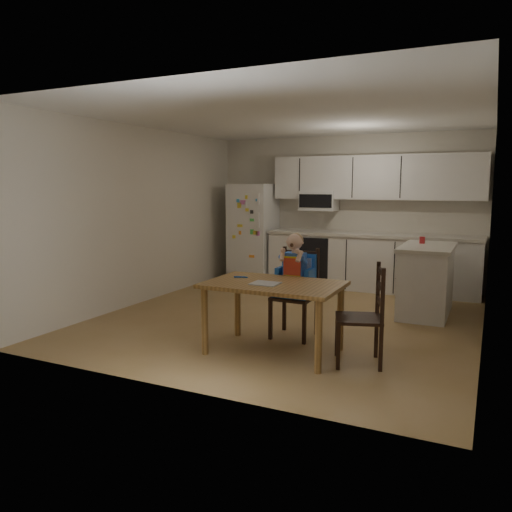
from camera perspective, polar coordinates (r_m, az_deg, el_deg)
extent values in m
cube|color=olive|center=(6.43, 3.81, -7.08)|extent=(4.50, 5.00, 0.01)
cube|color=beige|center=(8.60, 10.09, 5.11)|extent=(4.50, 0.02, 2.50)
cube|color=beige|center=(7.35, -12.66, 4.57)|extent=(0.02, 5.00, 2.50)
cube|color=beige|center=(5.79, 25.12, 3.11)|extent=(0.02, 5.00, 2.50)
cube|color=white|center=(6.27, 4.03, 15.62)|extent=(4.50, 5.00, 0.01)
cube|color=silver|center=(8.84, -0.32, 2.72)|extent=(0.72, 0.70, 1.70)
cube|color=silver|center=(8.26, 12.94, -0.80)|extent=(3.34, 0.60, 0.86)
cube|color=beige|center=(8.19, 13.02, 2.37)|extent=(3.37, 0.62, 0.05)
cube|color=black|center=(8.21, 6.19, -0.69)|extent=(0.60, 0.02, 0.80)
cube|color=silver|center=(8.29, 13.44, 8.72)|extent=(3.34, 0.34, 0.70)
cube|color=silver|center=(8.51, 7.21, 6.29)|extent=(0.60, 0.38, 0.33)
cube|color=silver|center=(6.88, 18.88, -2.80)|extent=(0.58, 1.17, 0.86)
cube|color=beige|center=(6.82, 19.06, 0.95)|extent=(0.64, 1.23, 0.05)
cylinder|color=red|center=(7.02, 18.46, 1.74)|extent=(0.07, 0.07, 0.09)
cube|color=brown|center=(4.97, 2.02, -3.29)|extent=(1.33, 0.86, 0.04)
cylinder|color=brown|center=(5.01, -5.89, -7.42)|extent=(0.07, 0.07, 0.68)
cylinder|color=brown|center=(5.61, -2.12, -5.72)|extent=(0.07, 0.07, 0.68)
cylinder|color=brown|center=(4.53, 7.15, -9.12)|extent=(0.07, 0.07, 0.68)
cylinder|color=brown|center=(5.18, 9.63, -6.98)|extent=(0.07, 0.07, 0.68)
cube|color=silver|center=(4.90, 1.07, -3.16)|extent=(0.27, 0.23, 0.01)
cylinder|color=blue|center=(5.23, -1.88, -2.41)|extent=(0.12, 0.06, 0.02)
cube|color=black|center=(5.54, 4.37, -4.72)|extent=(0.44, 0.44, 0.03)
cube|color=black|center=(5.49, 1.66, -7.31)|extent=(0.04, 0.04, 0.43)
cube|color=black|center=(5.84, 3.25, -6.39)|extent=(0.04, 0.04, 0.43)
cube|color=black|center=(5.35, 5.53, -7.77)|extent=(0.04, 0.04, 0.43)
cube|color=black|center=(5.71, 6.92, -6.78)|extent=(0.04, 0.04, 0.43)
cube|color=black|center=(5.66, 5.13, -1.61)|extent=(0.43, 0.04, 0.52)
cube|color=blue|center=(5.52, 4.37, -4.04)|extent=(0.40, 0.36, 0.10)
cube|color=blue|center=(5.61, 4.95, -1.49)|extent=(0.39, 0.07, 0.35)
cube|color=#638EE7|center=(5.49, 4.30, -3.47)|extent=(0.31, 0.27, 0.02)
cube|color=#1D44B5|center=(5.48, 4.45, -1.00)|extent=(0.23, 0.15, 0.27)
cube|color=red|center=(5.42, 4.19, -1.21)|extent=(0.20, 0.01, 0.21)
sphere|color=beige|center=(5.43, 4.44, 1.62)|extent=(0.18, 0.18, 0.18)
ellipsoid|color=olive|center=(5.43, 4.44, 1.82)|extent=(0.18, 0.17, 0.15)
cube|color=black|center=(4.81, 11.64, -7.02)|extent=(0.53, 0.53, 0.03)
cube|color=black|center=(5.05, 9.23, -8.90)|extent=(0.04, 0.04, 0.42)
cube|color=black|center=(5.07, 13.58, -8.93)|extent=(0.04, 0.04, 0.42)
cube|color=black|center=(4.68, 9.38, -10.26)|extent=(0.04, 0.04, 0.42)
cube|color=black|center=(4.71, 14.07, -10.27)|extent=(0.04, 0.04, 0.42)
cube|color=black|center=(4.77, 14.01, -3.96)|extent=(0.16, 0.41, 0.50)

